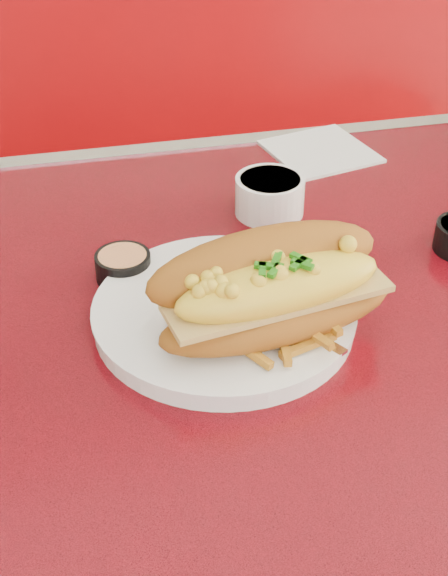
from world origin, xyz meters
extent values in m
cube|color=red|center=(0.00, 0.00, 0.75)|extent=(1.20, 0.80, 0.04)
cube|color=silver|center=(0.00, 0.40, 0.75)|extent=(1.22, 0.03, 0.04)
cylinder|color=silver|center=(0.00, 0.00, 0.37)|extent=(0.09, 0.09, 0.72)
cube|color=#9A0A0D|center=(0.00, 0.78, 0.23)|extent=(1.20, 0.50, 0.45)
cube|color=#9A0A0D|center=(0.00, 1.00, 0.68)|extent=(1.20, 0.08, 0.45)
cylinder|color=white|center=(-0.20, 0.01, 0.78)|extent=(0.27, 0.27, 0.02)
cylinder|color=white|center=(-0.20, 0.01, 0.79)|extent=(0.27, 0.27, 0.00)
ellipsoid|color=#A15E1A|center=(-0.17, -0.04, 0.81)|extent=(0.24, 0.11, 0.05)
cube|color=tan|center=(-0.17, -0.04, 0.83)|extent=(0.21, 0.09, 0.01)
ellipsoid|color=yellow|center=(-0.17, -0.04, 0.84)|extent=(0.20, 0.09, 0.05)
ellipsoid|color=#A15E1A|center=(-0.17, -0.01, 0.84)|extent=(0.24, 0.12, 0.09)
cube|color=silver|center=(-0.15, -0.03, 0.79)|extent=(0.08, 0.12, 0.00)
cube|color=silver|center=(-0.19, 0.04, 0.79)|extent=(0.04, 0.04, 0.00)
cylinder|color=white|center=(-0.11, 0.20, 0.79)|extent=(0.10, 0.10, 0.04)
cylinder|color=black|center=(-0.11, 0.20, 0.81)|extent=(0.09, 0.09, 0.01)
cylinder|color=black|center=(-0.29, 0.10, 0.78)|extent=(0.06, 0.06, 0.03)
cylinder|color=#D8854E|center=(-0.29, 0.10, 0.80)|extent=(0.05, 0.05, 0.01)
cube|color=silver|center=(0.00, 0.34, 0.77)|extent=(0.15, 0.15, 0.00)
camera|label=1|loc=(-0.34, -0.59, 1.25)|focal=50.00mm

